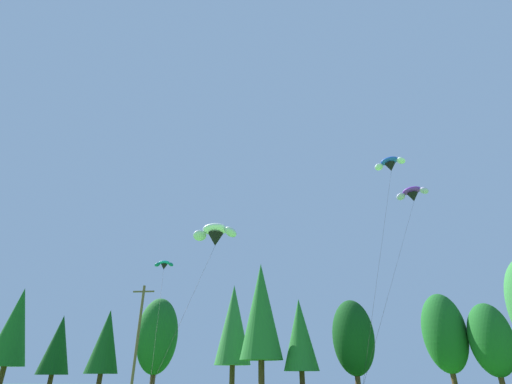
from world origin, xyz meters
TOP-DOWN VIEW (x-y plane):
  - treeline_tree_a at (-34.06, 48.22)m, footprint 4.33×4.33m
  - treeline_tree_b at (-28.05, 48.45)m, footprint 3.57×3.57m
  - treeline_tree_c at (-21.40, 46.99)m, footprint 3.65×3.65m
  - treeline_tree_d at (-15.53, 47.52)m, footprint 4.67×4.67m
  - treeline_tree_e at (-7.33, 52.03)m, footprint 4.47×4.47m
  - treeline_tree_f at (-3.37, 47.08)m, footprint 4.78×4.78m
  - treeline_tree_g at (0.97, 47.69)m, footprint 3.87×3.87m
  - treeline_tree_h at (6.76, 47.24)m, footprint 4.50×4.50m
  - treeline_tree_i at (17.61, 50.42)m, footprint 4.79×4.79m
  - treeline_tree_j at (21.33, 47.76)m, footprint 4.36×4.36m
  - utility_pole at (-14.84, 40.08)m, footprint 2.20×0.26m
  - parafoil_kite_high_teal at (-12.96, 40.00)m, footprint 7.84×19.47m
  - parafoil_kite_mid_blue_white at (11.55, 39.12)m, footprint 9.38×15.09m
  - parafoil_kite_far_white at (-5.87, 31.63)m, footprint 4.16×11.72m
  - parafoil_kite_low_purple at (14.80, 43.49)m, footprint 12.80×19.65m

SIDE VIEW (x-z plane):
  - utility_pole at x=-14.84m, z-range 0.27..10.84m
  - treeline_tree_b at x=-28.05m, z-range 1.13..10.11m
  - treeline_tree_j at x=21.33m, z-range 1.00..10.50m
  - treeline_tree_c at x=-21.40m, z-range 1.18..10.50m
  - treeline_tree_h at x=6.76m, z-range 1.05..11.03m
  - treeline_tree_d at x=-15.53m, z-range 1.12..11.74m
  - treeline_tree_g at x=0.97m, z-range 1.30..11.61m
  - treeline_tree_i at x=17.61m, z-range 1.17..12.26m
  - treeline_tree_a at x=-34.06m, z-range 1.57..13.97m
  - treeline_tree_e at x=-7.33m, z-range 1.65..14.69m
  - treeline_tree_f at x=-3.37m, z-range 1.83..16.31m
  - parafoil_kite_high_teal at x=-12.96m, z-range 6.89..18.48m
  - parafoil_kite_far_white at x=-5.87m, z-range 6.80..18.96m
  - parafoil_kite_low_purple at x=14.80m, z-range 11.03..31.65m
  - parafoil_kite_mid_blue_white at x=11.55m, z-range 11.90..34.12m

